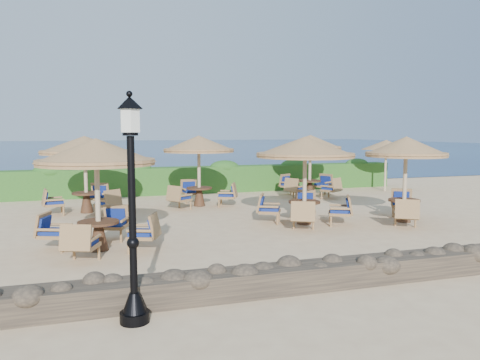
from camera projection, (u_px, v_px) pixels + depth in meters
The scene contains 12 objects.
ground at pixel (271, 220), 14.81m from camera, with size 120.00×120.00×0.00m, color #DCBC8C.
sea at pixel (125, 147), 81.20m from camera, with size 160.00×160.00×0.00m, color #0C244F.
hedge at pixel (214, 179), 21.58m from camera, with size 18.00×0.90×1.20m, color #22521A.
stone_wall at pixel (389, 268), 8.91m from camera, with size 15.00×0.65×0.44m, color brown.
lamp_post at pixel (132, 219), 6.76m from camera, with size 0.44×0.44×3.31m.
extra_parasol at pixel (386, 145), 21.85m from camera, with size 2.30×2.30×2.41m.
cafe_set_0 at pixel (97, 174), 10.88m from camera, with size 2.87×2.87×2.65m.
cafe_set_1 at pixel (305, 163), 14.03m from camera, with size 2.98×2.98×2.65m.
cafe_set_2 at pixel (406, 160), 14.35m from camera, with size 2.47×2.73×2.65m.
cafe_set_3 at pixel (85, 156), 16.00m from camera, with size 2.99×2.99×2.65m.
cafe_set_4 at pixel (199, 156), 17.45m from camera, with size 2.76×2.76×2.65m.
cafe_set_5 at pixel (310, 155), 20.03m from camera, with size 2.77×2.77×2.65m.
Camera 1 is at (-5.32, -13.63, 2.82)m, focal length 35.00 mm.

